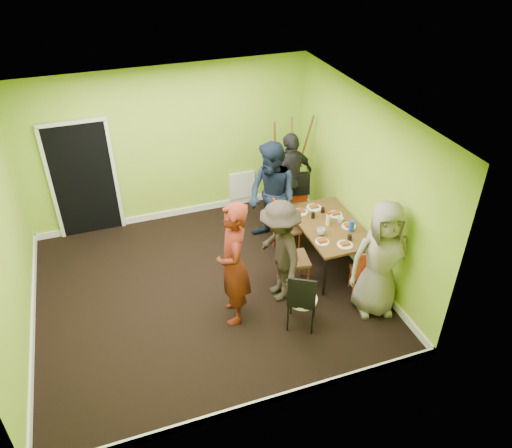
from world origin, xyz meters
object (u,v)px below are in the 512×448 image
(chair_left_near, at_px, (288,254))
(thermos, at_px, (328,219))
(orange_bottle, at_px, (326,219))
(person_standing, at_px, (234,264))
(person_left_far, at_px, (272,197))
(person_front_end, at_px, (381,260))
(chair_left_far, at_px, (282,224))
(person_left_near, at_px, (279,252))
(person_back_end, at_px, (291,179))
(chair_front_end, at_px, (365,271))
(chair_bentwood, at_px, (302,298))
(dining_table, at_px, (330,228))
(easel, at_px, (290,166))
(blue_bottle, at_px, (351,226))
(chair_back_end, at_px, (298,190))

(chair_left_near, xyz_separation_m, thermos, (0.78, 0.31, 0.26))
(orange_bottle, xyz_separation_m, person_standing, (-1.77, -0.78, 0.14))
(person_standing, distance_m, person_left_far, 1.85)
(chair_left_near, bearing_deg, person_front_end, 56.04)
(chair_left_far, bearing_deg, person_left_near, -19.47)
(chair_left_near, bearing_deg, person_back_end, 164.53)
(chair_left_near, relative_size, chair_front_end, 1.21)
(chair_left_near, height_order, person_left_far, person_left_far)
(orange_bottle, bearing_deg, chair_bentwood, -126.81)
(dining_table, height_order, chair_left_far, chair_left_far)
(chair_left_near, xyz_separation_m, person_front_end, (0.99, -0.89, 0.30))
(person_back_end, relative_size, person_front_end, 0.97)
(person_standing, xyz_separation_m, person_left_far, (1.11, 1.47, 0.00))
(thermos, bearing_deg, dining_table, -9.33)
(easel, height_order, blue_bottle, easel)
(person_left_near, bearing_deg, person_back_end, 152.31)
(chair_back_end, bearing_deg, blue_bottle, 109.00)
(person_back_end, bearing_deg, person_front_end, 73.35)
(person_front_end, bearing_deg, blue_bottle, 100.87)
(dining_table, height_order, chair_left_near, chair_left_near)
(chair_left_far, xyz_separation_m, person_left_near, (-0.45, -1.00, 0.27))
(chair_bentwood, bearing_deg, chair_back_end, 98.44)
(blue_bottle, relative_size, person_standing, 0.10)
(chair_front_end, height_order, orange_bottle, chair_front_end)
(blue_bottle, bearing_deg, dining_table, 130.46)
(orange_bottle, relative_size, person_standing, 0.05)
(thermos, bearing_deg, person_left_far, 128.04)
(chair_left_far, xyz_separation_m, person_standing, (-1.20, -1.21, 0.39))
(chair_front_end, relative_size, chair_bentwood, 0.92)
(easel, xyz_separation_m, blue_bottle, (0.20, -1.99, -0.09))
(chair_front_end, bearing_deg, easel, 112.37)
(dining_table, bearing_deg, person_left_near, -155.70)
(easel, height_order, orange_bottle, easel)
(chair_left_near, xyz_separation_m, person_back_end, (0.73, 1.68, 0.27))
(chair_back_end, distance_m, person_standing, 2.61)
(dining_table, bearing_deg, person_left_far, 129.44)
(chair_bentwood, xyz_separation_m, blue_bottle, (1.21, 0.93, 0.32))
(dining_table, distance_m, person_left_far, 1.07)
(person_front_end, bearing_deg, chair_left_near, 152.30)
(chair_left_near, xyz_separation_m, chair_front_end, (0.95, -0.62, -0.10))
(chair_left_near, height_order, person_back_end, person_back_end)
(chair_back_end, relative_size, person_front_end, 0.56)
(person_front_end, bearing_deg, person_back_end, 110.14)
(dining_table, bearing_deg, chair_front_end, -82.01)
(chair_back_end, height_order, easel, easel)
(blue_bottle, distance_m, person_left_far, 1.39)
(person_left_near, bearing_deg, chair_front_end, 67.71)
(person_left_far, bearing_deg, chair_front_end, 2.53)
(chair_left_far, height_order, chair_left_near, chair_left_near)
(blue_bottle, xyz_separation_m, person_front_end, (-0.05, -0.93, 0.05))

